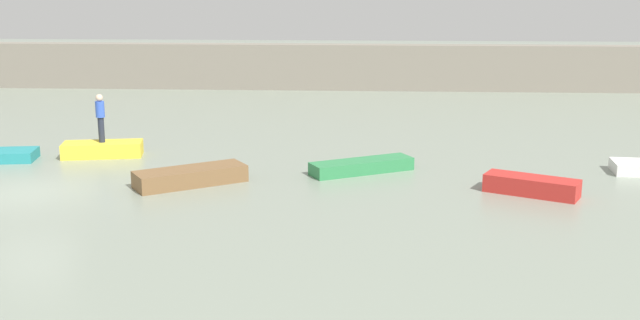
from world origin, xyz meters
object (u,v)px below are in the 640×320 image
object	(u,v)px
rowboat_yellow	(103,149)
rowboat_green	(362,166)
rowboat_red	(531,186)
rowboat_brown	(191,176)
person_blue_shirt	(100,115)

from	to	relation	value
rowboat_yellow	rowboat_green	world-z (taller)	rowboat_yellow
rowboat_green	rowboat_red	size ratio (longest dim) A/B	1.29
rowboat_brown	rowboat_red	distance (m)	10.49
rowboat_yellow	rowboat_brown	distance (m)	5.51
rowboat_green	person_blue_shirt	distance (m)	9.72
person_blue_shirt	rowboat_red	bearing A→B (deg)	-16.17
rowboat_yellow	rowboat_green	xyz separation A→B (m)	(9.46, -1.81, -0.05)
rowboat_yellow	rowboat_brown	world-z (taller)	rowboat_yellow
rowboat_yellow	rowboat_red	distance (m)	15.16
rowboat_yellow	rowboat_red	bearing A→B (deg)	-26.83
rowboat_brown	rowboat_green	bearing A→B (deg)	-13.62
rowboat_yellow	person_blue_shirt	xyz separation A→B (m)	(0.00, -0.00, 1.25)
rowboat_green	rowboat_red	bearing A→B (deg)	-53.33
rowboat_yellow	person_blue_shirt	distance (m)	1.25
rowboat_brown	rowboat_red	bearing A→B (deg)	-35.84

